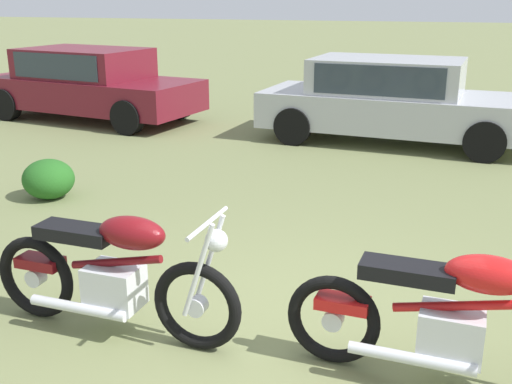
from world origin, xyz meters
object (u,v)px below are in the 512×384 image
at_px(car_burgundy, 89,80).
at_px(car_silver, 391,96).
at_px(motorcycle_maroon, 114,274).
at_px(motorcycle_red, 453,320).
at_px(shrub_low, 49,179).

height_order(car_burgundy, car_silver, same).
distance_m(motorcycle_maroon, car_silver, 7.23).
distance_m(motorcycle_red, car_silver, 7.14).
relative_size(motorcycle_red, shrub_low, 3.34).
xyz_separation_m(car_burgundy, car_silver, (6.06, -0.22, 0.00)).
height_order(motorcycle_red, car_burgundy, car_burgundy).
xyz_separation_m(motorcycle_maroon, shrub_low, (-2.45, 2.62, -0.23)).
relative_size(motorcycle_red, car_silver, 0.47).
xyz_separation_m(motorcycle_maroon, car_silver, (1.28, 7.11, 0.32)).
bearing_deg(motorcycle_maroon, car_burgundy, 125.27).
height_order(motorcycle_maroon, car_silver, car_silver).
height_order(car_silver, shrub_low, car_silver).
bearing_deg(motorcycle_red, motorcycle_maroon, -175.72).
bearing_deg(motorcycle_red, car_burgundy, 137.53).
relative_size(car_silver, shrub_low, 7.16).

